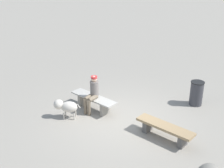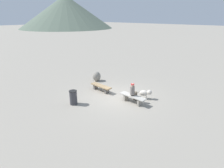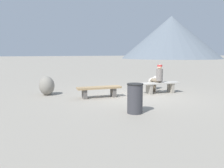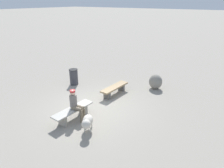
{
  "view_description": "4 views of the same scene",
  "coord_description": "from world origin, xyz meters",
  "px_view_note": "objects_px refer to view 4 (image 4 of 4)",
  "views": [
    {
      "loc": [
        -4.87,
        6.62,
        4.79
      ],
      "look_at": [
        1.23,
        -0.95,
        0.63
      ],
      "focal_mm": 46.71,
      "sensor_mm": 36.0,
      "label": 1
    },
    {
      "loc": [
        7.3,
        -8.79,
        5.15
      ],
      "look_at": [
        -0.6,
        0.2,
        0.74
      ],
      "focal_mm": 30.06,
      "sensor_mm": 36.0,
      "label": 2
    },
    {
      "loc": [
        -4.45,
        -8.39,
        1.78
      ],
      "look_at": [
        -1.04,
        -0.04,
        0.53
      ],
      "focal_mm": 36.91,
      "sensor_mm": 36.0,
      "label": 3
    },
    {
      "loc": [
        5.98,
        5.2,
        4.38
      ],
      "look_at": [
        -1.68,
        -0.18,
        0.46
      ],
      "focal_mm": 32.21,
      "sensor_mm": 36.0,
      "label": 4
    }
  ],
  "objects_px": {
    "boulder": "(156,82)",
    "bench_left": "(115,89)",
    "seated_person": "(76,103)",
    "bench_right": "(73,112)",
    "dog": "(87,121)",
    "trash_bin": "(74,77)"
  },
  "relations": [
    {
      "from": "bench_left",
      "to": "boulder",
      "type": "bearing_deg",
      "value": 146.12
    },
    {
      "from": "dog",
      "to": "bench_right",
      "type": "bearing_deg",
      "value": -138.18
    },
    {
      "from": "bench_left",
      "to": "dog",
      "type": "xyz_separation_m",
      "value": [
        3.1,
        0.95,
        0.11
      ]
    },
    {
      "from": "bench_left",
      "to": "seated_person",
      "type": "relative_size",
      "value": 1.41
    },
    {
      "from": "dog",
      "to": "trash_bin",
      "type": "bearing_deg",
      "value": -161.03
    },
    {
      "from": "seated_person",
      "to": "boulder",
      "type": "bearing_deg",
      "value": 158.43
    },
    {
      "from": "dog",
      "to": "boulder",
      "type": "distance_m",
      "value": 4.96
    },
    {
      "from": "boulder",
      "to": "bench_left",
      "type": "bearing_deg",
      "value": -36.53
    },
    {
      "from": "bench_right",
      "to": "seated_person",
      "type": "relative_size",
      "value": 1.45
    },
    {
      "from": "bench_left",
      "to": "trash_bin",
      "type": "distance_m",
      "value": 2.62
    },
    {
      "from": "seated_person",
      "to": "dog",
      "type": "bearing_deg",
      "value": 62.47
    },
    {
      "from": "bench_right",
      "to": "dog",
      "type": "relative_size",
      "value": 2.3
    },
    {
      "from": "seated_person",
      "to": "bench_right",
      "type": "bearing_deg",
      "value": -66.69
    },
    {
      "from": "bench_left",
      "to": "bench_right",
      "type": "relative_size",
      "value": 0.97
    },
    {
      "from": "seated_person",
      "to": "boulder",
      "type": "distance_m",
      "value": 4.77
    },
    {
      "from": "bench_left",
      "to": "trash_bin",
      "type": "bearing_deg",
      "value": -82.83
    },
    {
      "from": "bench_right",
      "to": "seated_person",
      "type": "distance_m",
      "value": 0.41
    },
    {
      "from": "bench_left",
      "to": "dog",
      "type": "height_order",
      "value": "dog"
    },
    {
      "from": "bench_left",
      "to": "dog",
      "type": "bearing_deg",
      "value": 19.74
    },
    {
      "from": "boulder",
      "to": "dog",
      "type": "bearing_deg",
      "value": -4.78
    },
    {
      "from": "dog",
      "to": "boulder",
      "type": "xyz_separation_m",
      "value": [
        -4.94,
        0.41,
        -0.03
      ]
    },
    {
      "from": "bench_left",
      "to": "boulder",
      "type": "relative_size",
      "value": 2.24
    }
  ]
}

